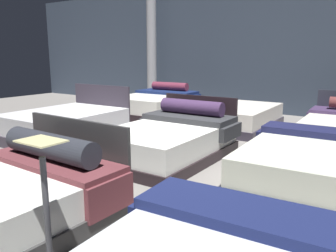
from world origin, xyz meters
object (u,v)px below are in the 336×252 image
Objects in this scene: price_sign at (48,235)px; bed_3 at (66,125)px; bed_4 at (169,139)px; bed_6 at (155,105)px; bed_5 at (315,166)px; support_pillar at (152,48)px; bed_7 at (236,117)px.

bed_3 is at bearing 138.91° from price_sign.
bed_6 is at bearing 129.59° from bed_4.
bed_3 is 4.33m from bed_5.
bed_4 reaches higher than bed_6.
bed_5 is 7.30m from support_pillar.
bed_4 is 1.04× the size of bed_5.
price_sign reaches higher than bed_6.
support_pillar reaches higher than bed_3.
bed_7 is 4.25m from support_pillar.
bed_6 is 1.00× the size of bed_7.
bed_5 is at bearing 0.33° from bed_3.
bed_4 is 2.56m from bed_7.
bed_6 is 2.19m from bed_7.
bed_5 is 3.33m from bed_7.
bed_4 is at bearing -90.53° from bed_7.
price_sign is (-1.05, -2.95, 0.15)m from bed_5.
bed_6 is at bearing 119.96° from price_sign.
bed_4 reaches higher than bed_5.
price_sign is (3.24, -5.62, 0.10)m from bed_6.
bed_3 is 1.00× the size of bed_5.
price_sign reaches higher than bed_4.
support_pillar is (-3.56, 4.36, 1.47)m from bed_4.
bed_6 is (0.04, 2.76, 0.03)m from bed_3.
bed_3 reaches higher than bed_6.
bed_4 is 1.03× the size of bed_7.
bed_6 reaches higher than bed_5.
bed_6 is (-2.20, 2.64, 0.02)m from bed_4.
bed_4 is at bearing 1.99° from bed_3.
bed_4 is at bearing -50.79° from support_pillar.
bed_6 is at bearing -51.65° from support_pillar.
bed_6 reaches higher than bed_7.
price_sign is (1.05, -5.54, 0.16)m from bed_7.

